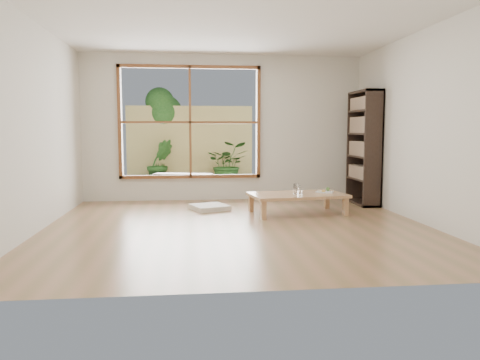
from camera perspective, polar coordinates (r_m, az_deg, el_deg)
The scene contains 15 objects.
ground at distance 6.17m, azimuth -0.26°, elevation -5.68°, with size 5.00×5.00×0.00m, color #9D704E.
low_table at distance 7.11m, azimuth 7.01°, elevation -1.94°, with size 1.51×0.98×0.31m.
floor_cushion at distance 7.47m, azimuth -3.74°, elevation -3.33°, with size 0.52×0.52×0.08m, color beige.
bookshelf at distance 8.21m, azimuth 14.88°, elevation 3.79°, with size 0.31×0.86×1.92m, color #2F201A.
glass_tall at distance 7.06m, azimuth 6.86°, elevation -1.08°, with size 0.08×0.08×0.15m, color silver.
glass_mid at distance 7.10m, azimuth 7.33°, elevation -1.31°, with size 0.06×0.06×0.09m, color silver.
glass_short at distance 7.27m, azimuth 7.14°, elevation -1.07°, with size 0.08×0.08×0.10m, color silver.
glass_small at distance 7.05m, azimuth 6.94°, elevation -1.36°, with size 0.07×0.07×0.08m, color silver.
food_tray at distance 7.29m, azimuth 10.34°, elevation -1.36°, with size 0.30×0.27×0.08m.
deck at distance 9.65m, azimuth -6.03°, elevation -1.45°, with size 2.80×2.00×0.05m, color #322A24.
garden_bench at distance 9.48m, azimuth -6.94°, elevation 0.43°, with size 1.21×0.64×0.37m.
bamboo_fence at distance 10.57m, azimuth -6.11°, elevation 4.10°, with size 2.80×0.06×1.80m, color tan.
shrub_right at distance 10.36m, azimuth -1.46°, elevation 1.99°, with size 0.89×0.77×0.99m, color #315F23.
shrub_left at distance 10.34m, azimuth -9.73°, elevation 2.03°, with size 0.57×0.46×1.04m, color #315F23.
garden_tree at distance 10.89m, azimuth -9.76°, elevation 7.92°, with size 1.04×0.85×2.22m.
Camera 1 is at (-0.63, -6.01, 1.25)m, focal length 35.00 mm.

